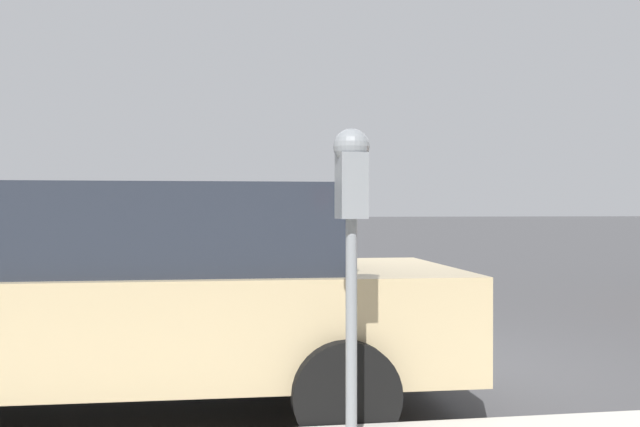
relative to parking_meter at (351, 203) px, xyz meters
name	(u,v)px	position (x,y,z in m)	size (l,w,h in m)	color
ground_plane	(369,369)	(2.55, -0.70, -1.44)	(220.00, 220.00, 0.00)	#424244
parking_meter	(351,203)	(0.00, 0.00, 0.00)	(0.21, 0.19, 1.64)	gray
car_tan	(117,295)	(1.42, 1.32, -0.62)	(2.14, 4.78, 1.56)	tan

